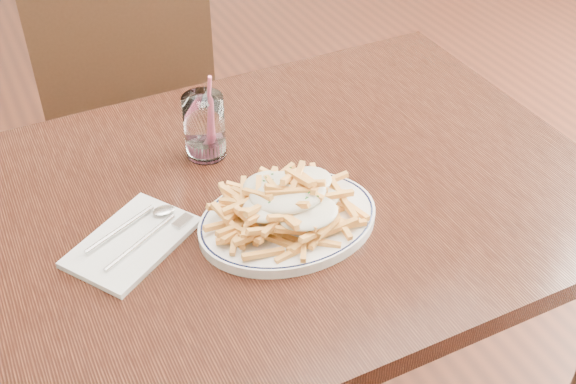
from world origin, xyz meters
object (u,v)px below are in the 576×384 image
table (262,229)px  chair_far (130,109)px  water_glass (205,130)px  loaded_fries (288,198)px  fries_plate (288,221)px

table → chair_far: size_ratio=1.33×
water_glass → loaded_fries: bearing=-79.5°
chair_far → water_glass: size_ratio=5.51×
loaded_fries → water_glass: water_glass is taller
fries_plate → loaded_fries: size_ratio=1.39×
table → fries_plate: 0.13m
chair_far → loaded_fries: chair_far is taller
table → chair_far: 0.77m
loaded_fries → table: bearing=95.0°
chair_far → loaded_fries: (0.05, -0.85, 0.30)m
table → loaded_fries: loaded_fries is taller
water_glass → chair_far: bearing=90.1°
table → chair_far: chair_far is taller
table → fries_plate: size_ratio=3.26×
chair_far → fries_plate: (0.05, -0.85, 0.25)m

